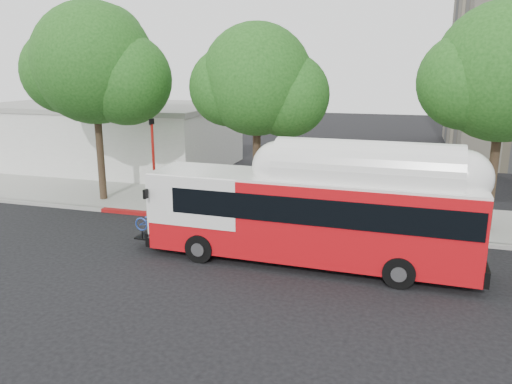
{
  "coord_description": "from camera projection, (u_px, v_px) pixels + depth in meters",
  "views": [
    {
      "loc": [
        5.54,
        -15.78,
        6.64
      ],
      "look_at": [
        -0.13,
        3.0,
        1.73
      ],
      "focal_mm": 35.0,
      "sensor_mm": 36.0,
      "label": 1
    }
  ],
  "objects": [
    {
      "name": "sidewalk",
      "position": [
        280.0,
        209.0,
        23.84
      ],
      "size": [
        60.0,
        5.0,
        0.15
      ],
      "primitive_type": "cube",
      "color": "gray",
      "rests_on": "ground"
    },
    {
      "name": "curb_strip",
      "position": [
        265.0,
        225.0,
        21.43
      ],
      "size": [
        60.0,
        0.3,
        0.15
      ],
      "primitive_type": "cube",
      "color": "gray",
      "rests_on": "ground"
    },
    {
      "name": "street_tree_mid",
      "position": [
        266.0,
        84.0,
        22.18
      ],
      "size": [
        5.75,
        5.0,
        8.62
      ],
      "color": "#2D2116",
      "rests_on": "ground"
    },
    {
      "name": "transit_bus",
      "position": [
        311.0,
        218.0,
        17.02
      ],
      "size": [
        11.98,
        2.81,
        3.52
      ],
      "rotation": [
        0.0,
        0.0,
        -0.03
      ],
      "color": "red",
      "rests_on": "ground"
    },
    {
      "name": "red_curb_segment",
      "position": [
        200.0,
        219.0,
        22.27
      ],
      "size": [
        10.0,
        0.32,
        0.16
      ],
      "primitive_type": "cube",
      "color": "maroon",
      "rests_on": "ground"
    },
    {
      "name": "low_commercial_bldg",
      "position": [
        109.0,
        135.0,
        34.23
      ],
      "size": [
        16.2,
        10.2,
        4.25
      ],
      "color": "silver",
      "rests_on": "ground"
    },
    {
      "name": "ground",
      "position": [
        235.0,
        259.0,
        17.82
      ],
      "size": [
        120.0,
        120.0,
        0.0
      ],
      "primitive_type": "plane",
      "color": "black",
      "rests_on": "ground"
    },
    {
      "name": "street_tree_left",
      "position": [
        103.0,
        68.0,
        23.77
      ],
      "size": [
        6.67,
        5.8,
        9.74
      ],
      "color": "#2D2116",
      "rests_on": "ground"
    },
    {
      "name": "signal_pole",
      "position": [
        154.0,
        166.0,
        22.81
      ],
      "size": [
        0.13,
        0.42,
        4.41
      ],
      "color": "#AA1812",
      "rests_on": "ground"
    }
  ]
}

